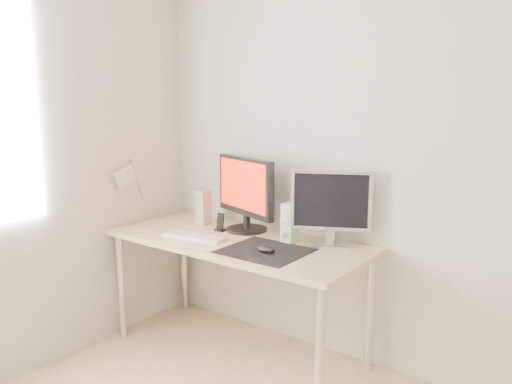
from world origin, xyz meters
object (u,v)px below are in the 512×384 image
Objects in this scene: second_monitor at (331,204)px; phone_dock at (220,226)px; keyboard at (194,236)px; desk at (237,251)px; main_monitor at (245,191)px; mouse at (265,249)px; speaker_right at (289,223)px; speaker_left at (203,207)px.

second_monitor is 0.75m from phone_dock.
keyboard is 0.22m from phone_dock.
desk is at bearing -158.67° from second_monitor.
phone_dock reaches higher than keyboard.
keyboard is at bearing -115.41° from main_monitor.
main_monitor is (-0.07, 0.18, 0.33)m from desk.
second_monitor is 3.80× the size of phone_dock.
mouse is 0.07× the size of desk.
desk is 0.24m from phone_dock.
phone_dock is at bearing 84.03° from keyboard.
desk is 0.37m from speaker_right.
desk is 0.64m from second_monitor.
mouse is at bearing -23.27° from desk.
second_monitor is 0.94m from speaker_left.
speaker_left is at bearing 159.12° from desk.
mouse is 0.97× the size of phone_dock.
desk is 3.68× the size of second_monitor.
speaker_left is at bearing -176.82° from main_monitor.
speaker_right is 0.58m from keyboard.
keyboard is (-0.22, -0.14, 0.09)m from desk.
speaker_left and speaker_right have the same top height.
mouse is 0.34m from desk.
main_monitor reaches higher than keyboard.
speaker_left is (-0.34, -0.02, -0.14)m from main_monitor.
speaker_right reaches higher than keyboard.
keyboard is (-0.74, -0.34, -0.23)m from second_monitor.
main_monitor is at bearing 112.09° from desk.
speaker_left is at bearing 160.50° from phone_dock.
second_monitor is at bearing 9.56° from phone_dock.
speaker_right is 2.00× the size of phone_dock.
desk is 13.98× the size of phone_dock.
main_monitor is at bearing 140.56° from mouse.
main_monitor is 2.34× the size of speaker_left.
second_monitor is at bearing 2.66° from speaker_left.
keyboard is at bearing -56.48° from speaker_left.
phone_dock reaches higher than desk.
main_monitor reaches higher than desk.
main_monitor is at bearing 172.85° from speaker_right.
keyboard is at bearing -152.20° from speaker_right.
keyboard reaches higher than desk.
second_monitor is 1.90× the size of speaker_right.
speaker_right is 0.49m from phone_dock.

